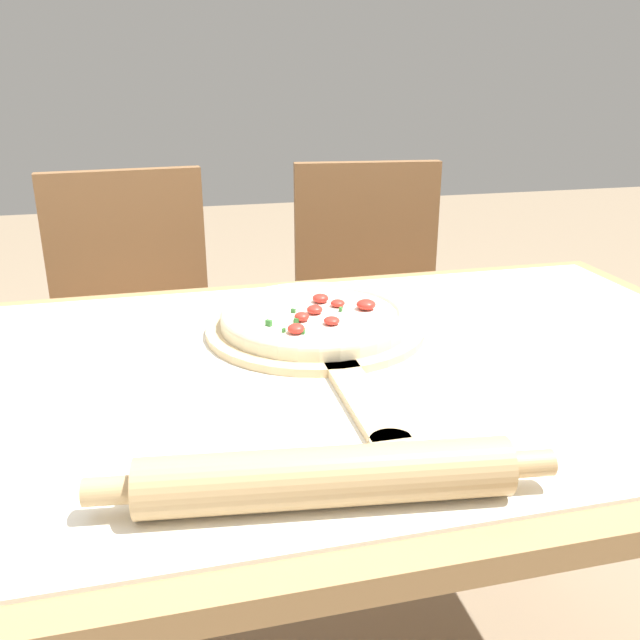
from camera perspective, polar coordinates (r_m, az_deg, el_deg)
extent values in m
cube|color=#A87F51|center=(0.94, 0.05, -4.95)|extent=(1.35, 0.82, 0.03)
cylinder|color=#A87F51|center=(1.63, 18.83, -8.80)|extent=(0.06, 0.06, 0.70)
cube|color=white|center=(0.94, 0.05, -3.99)|extent=(1.27, 0.74, 0.00)
cylinder|color=#D6B784|center=(1.05, -0.39, -0.67)|extent=(0.34, 0.34, 0.01)
cube|color=#D6B784|center=(0.83, 3.64, -6.76)|extent=(0.04, 0.21, 0.01)
cylinder|color=#D6B784|center=(0.74, 6.09, -10.39)|extent=(0.05, 0.05, 0.01)
cylinder|color=beige|center=(1.05, -0.39, 0.05)|extent=(0.29, 0.29, 0.02)
torus|color=beige|center=(1.04, -0.39, 0.46)|extent=(0.29, 0.29, 0.02)
cylinder|color=white|center=(1.04, -0.39, 0.54)|extent=(0.25, 0.25, 0.00)
ellipsoid|color=red|center=(1.04, -0.45, 0.89)|extent=(0.02, 0.02, 0.01)
ellipsoid|color=red|center=(1.01, -1.55, 0.29)|extent=(0.02, 0.02, 0.01)
ellipsoid|color=red|center=(0.96, -2.03, -0.73)|extent=(0.02, 0.02, 0.01)
ellipsoid|color=red|center=(1.07, 1.50, 1.43)|extent=(0.02, 0.02, 0.01)
ellipsoid|color=red|center=(1.06, 3.90, 1.31)|extent=(0.03, 0.03, 0.02)
ellipsoid|color=red|center=(0.99, 1.00, -0.05)|extent=(0.02, 0.02, 0.01)
ellipsoid|color=red|center=(1.09, 0.04, 1.85)|extent=(0.03, 0.03, 0.01)
cube|color=#387533|center=(1.00, -2.01, -0.06)|extent=(0.01, 0.01, 0.01)
cube|color=#387533|center=(1.05, 1.76, 0.90)|extent=(0.01, 0.01, 0.01)
cube|color=#387533|center=(0.99, -4.33, -0.25)|extent=(0.01, 0.01, 0.01)
cube|color=#387533|center=(1.04, -2.26, 0.78)|extent=(0.01, 0.01, 0.01)
cube|color=#387533|center=(0.97, -3.07, -0.87)|extent=(0.01, 0.01, 0.01)
cube|color=#387533|center=(0.96, -1.43, -0.94)|extent=(0.01, 0.01, 0.01)
cylinder|color=tan|center=(0.65, 0.50, -13.07)|extent=(0.35, 0.10, 0.06)
cylinder|color=tan|center=(0.66, -17.40, -13.57)|extent=(0.05, 0.03, 0.03)
cylinder|color=tan|center=(0.69, 17.23, -11.48)|extent=(0.05, 0.03, 0.03)
cube|color=brown|center=(1.65, -14.77, -4.51)|extent=(0.43, 0.43, 0.02)
cube|color=brown|center=(1.74, -15.87, 4.87)|extent=(0.38, 0.06, 0.44)
cylinder|color=brown|center=(1.62, -19.45, -14.70)|extent=(0.04, 0.04, 0.43)
cylinder|color=brown|center=(1.63, -7.87, -13.37)|extent=(0.04, 0.04, 0.43)
cylinder|color=brown|center=(1.89, -19.37, -9.25)|extent=(0.04, 0.04, 0.43)
cylinder|color=brown|center=(1.90, -9.65, -8.16)|extent=(0.04, 0.04, 0.43)
cube|color=brown|center=(1.72, 4.82, -2.70)|extent=(0.44, 0.44, 0.02)
cube|color=brown|center=(1.82, 3.90, 6.27)|extent=(0.38, 0.08, 0.44)
cylinder|color=brown|center=(1.67, 0.18, -12.29)|extent=(0.04, 0.04, 0.43)
cylinder|color=brown|center=(1.73, 10.98, -11.39)|extent=(0.04, 0.04, 0.43)
cylinder|color=brown|center=(1.94, -0.99, -7.20)|extent=(0.04, 0.04, 0.43)
cylinder|color=brown|center=(1.99, 8.25, -6.62)|extent=(0.04, 0.04, 0.43)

